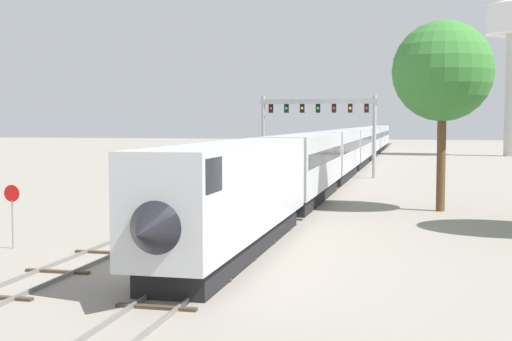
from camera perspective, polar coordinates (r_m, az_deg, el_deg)
The scene contains 7 objects.
ground_plane at distance 28.21m, azimuth -7.52°, elevation -7.73°, with size 400.00×400.00×0.00m, color gray.
track_main at distance 86.40m, azimuth 7.79°, elevation 0.21°, with size 2.60×200.00×0.16m.
track_near at distance 67.42m, azimuth 1.60°, elevation -0.81°, with size 2.60×160.00×0.16m.
passenger_train at distance 90.70m, azimuth 8.06°, elevation 2.00°, with size 3.04×141.47×4.80m.
signal_gantry at distance 72.39m, azimuth 5.05°, elevation 4.36°, with size 12.10×0.49×8.37m.
stop_sign at distance 33.41m, azimuth -19.18°, elevation -2.83°, with size 0.76×0.08×2.88m.
trackside_tree_left at distance 46.20m, azimuth 14.92°, elevation 7.76°, with size 6.36×6.36×12.08m.
Camera 1 is at (9.69, -25.87, 5.72)m, focal length 49.28 mm.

